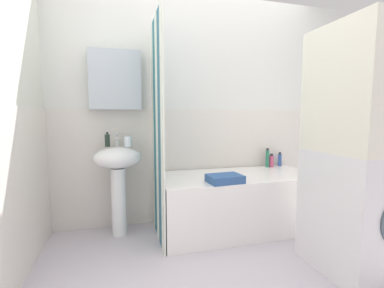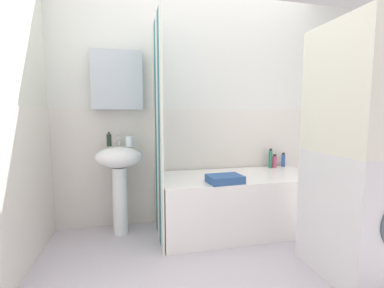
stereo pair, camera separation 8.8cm
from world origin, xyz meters
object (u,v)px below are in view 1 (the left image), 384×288
object	(u,v)px
toothbrush_cup	(128,142)
shampoo_bottle	(267,158)
towel_folded	(225,179)
sink	(118,171)
conditioner_bottle	(280,160)
bathtub	(237,202)
washer_dryer_stack	(362,152)
soap_dispenser	(107,140)
body_wash_bottle	(271,161)

from	to	relation	value
toothbrush_cup	shampoo_bottle	world-z (taller)	toothbrush_cup
towel_folded	toothbrush_cup	bearing A→B (deg)	151.48
sink	conditioner_bottle	distance (m)	1.82
bathtub	washer_dryer_stack	bearing A→B (deg)	-58.06
soap_dispenser	body_wash_bottle	bearing A→B (deg)	1.61
shampoo_bottle	towel_folded	world-z (taller)	shampoo_bottle
conditioner_bottle	shampoo_bottle	world-z (taller)	shampoo_bottle
sink	washer_dryer_stack	xyz separation A→B (m)	(1.69, -1.05, 0.26)
toothbrush_cup	bathtub	world-z (taller)	toothbrush_cup
sink	washer_dryer_stack	bearing A→B (deg)	-31.89
toothbrush_cup	conditioner_bottle	distance (m)	1.74
soap_dispenser	bathtub	world-z (taller)	soap_dispenser
soap_dispenser	body_wash_bottle	xyz separation A→B (m)	(1.77, 0.05, -0.28)
bathtub	toothbrush_cup	bearing A→B (deg)	169.87
soap_dispenser	toothbrush_cup	xyz separation A→B (m)	(0.19, -0.03, -0.01)
conditioner_bottle	washer_dryer_stack	xyz separation A→B (m)	(-0.12, -1.19, 0.25)
sink	shampoo_bottle	bearing A→B (deg)	3.53
soap_dispenser	conditioner_bottle	world-z (taller)	soap_dispenser
conditioner_bottle	washer_dryer_stack	bearing A→B (deg)	-95.90
soap_dispenser	bathtub	bearing A→B (deg)	-10.07
washer_dryer_stack	toothbrush_cup	bearing A→B (deg)	146.10
conditioner_bottle	body_wash_bottle	size ratio (longest dim) A/B	1.06
soap_dispenser	toothbrush_cup	distance (m)	0.19
soap_dispenser	toothbrush_cup	bearing A→B (deg)	-9.77
conditioner_bottle	body_wash_bottle	world-z (taller)	conditioner_bottle
sink	washer_dryer_stack	world-z (taller)	washer_dryer_stack
shampoo_bottle	washer_dryer_stack	xyz separation A→B (m)	(0.06, -1.16, 0.22)
shampoo_bottle	towel_folded	bearing A→B (deg)	-144.50
towel_folded	washer_dryer_stack	distance (m)	1.05
conditioner_bottle	towel_folded	size ratio (longest dim) A/B	0.54
soap_dispenser	washer_dryer_stack	world-z (taller)	washer_dryer_stack
soap_dispenser	body_wash_bottle	distance (m)	1.80
bathtub	washer_dryer_stack	xyz separation A→B (m)	(0.55, -0.88, 0.60)
bathtub	shampoo_bottle	distance (m)	0.68
conditioner_bottle	shampoo_bottle	distance (m)	0.19
sink	soap_dispenser	size ratio (longest dim) A/B	6.05
washer_dryer_stack	shampoo_bottle	bearing A→B (deg)	92.92
toothbrush_cup	bathtub	bearing A→B (deg)	-10.13
sink	conditioner_bottle	xyz separation A→B (m)	(1.82, 0.13, 0.01)
conditioner_bottle	toothbrush_cup	bearing A→B (deg)	-176.16
bathtub	body_wash_bottle	world-z (taller)	body_wash_bottle
conditioner_bottle	shampoo_bottle	xyz separation A→B (m)	(-0.18, -0.03, 0.03)
toothbrush_cup	body_wash_bottle	size ratio (longest dim) A/B	0.62
soap_dispenser	bathtub	size ratio (longest dim) A/B	0.09
soap_dispenser	conditioner_bottle	xyz separation A→B (m)	(1.90, 0.08, -0.28)
bathtub	washer_dryer_stack	world-z (taller)	washer_dryer_stack
bathtub	towel_folded	bearing A→B (deg)	-133.47
bathtub	towel_folded	size ratio (longest dim) A/B	5.23
soap_dispenser	washer_dryer_stack	xyz separation A→B (m)	(1.78, -1.10, -0.03)
soap_dispenser	washer_dryer_stack	bearing A→B (deg)	-31.77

